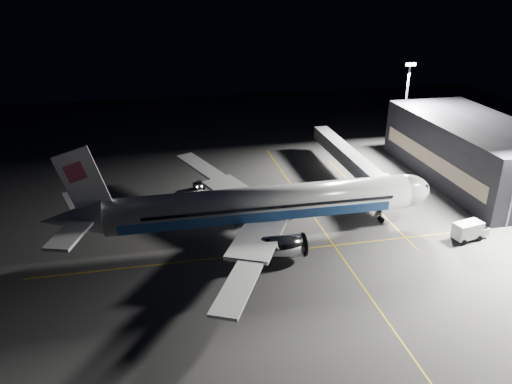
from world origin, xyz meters
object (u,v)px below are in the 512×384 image
Objects in this scene: jet_bridge at (351,160)px; safety_cone_c at (204,203)px; service_truck at (470,230)px; safety_cone_b at (240,209)px; safety_cone_a at (291,217)px; floodlight_mast_north at (406,100)px; airliner at (256,205)px; baggage_tug at (199,185)px.

safety_cone_c is (-30.00, -5.36, -4.26)m from jet_bridge.
service_truck is 9.61× the size of safety_cone_b.
floodlight_mast_north is at bearing 39.46° from safety_cone_a.
safety_cone_a is (7.08, 4.00, -4.84)m from airliner.
airliner is at bearing -141.96° from jet_bridge.
safety_cone_a is at bearing -31.95° from safety_cone_b.
service_truck is 37.81m from safety_cone_b.
airliner is 9.89× the size of service_truck.
service_truck is (9.49, -26.48, -2.97)m from jet_bridge.
service_truck is at bearing -101.90° from floodlight_mast_north.
safety_cone_b is 1.00× the size of safety_cone_c.
floodlight_mast_north is 3.33× the size of service_truck.
service_truck is at bearing -40.56° from baggage_tug.
safety_cone_a is (14.09, -16.47, -0.39)m from baggage_tug.
airliner is at bearing 154.03° from service_truck.
floodlight_mast_north is 31.52× the size of safety_cone_a.
jet_bridge is at bearing 98.24° from service_truck.
baggage_tug is 3.47× the size of safety_cone_a.
jet_bridge is at bearing -9.02° from baggage_tug.
floodlight_mast_north is at bearing 66.63° from service_truck.
jet_bridge is 15.09× the size of baggage_tug.
safety_cone_a is 1.02× the size of safety_cone_c.
service_truck reaches higher than safety_cone_c.
baggage_tug is (-30.09, 2.41, -3.86)m from jet_bridge.
safety_cone_a is 16.48m from safety_cone_c.
airliner is at bearing -142.09° from floodlight_mast_north.
safety_cone_b is at bearing -66.61° from baggage_tug.
safety_cone_a reaches higher than safety_cone_b.
safety_cone_a is 1.01× the size of safety_cone_b.
baggage_tug is (-48.09, -11.52, -11.65)m from floodlight_mast_north.
floodlight_mast_north reaches higher than service_truck.
baggage_tug is (-7.01, 20.47, -4.44)m from airliner.
safety_cone_b reaches higher than safety_cone_c.
service_truck is (-8.51, -40.41, -10.76)m from floodlight_mast_north.
jet_bridge is at bearing 41.30° from safety_cone_a.
service_truck is at bearing -70.29° from jet_bridge.
airliner is at bearing -75.53° from baggage_tug.
service_truck is at bearing -14.50° from airliner.
safety_cone_b is (-8.04, 5.01, -0.00)m from safety_cone_a.
jet_bridge is at bearing -142.26° from floodlight_mast_north.
safety_cone_a is at bearing -138.70° from jet_bridge.
airliner is 26.98× the size of baggage_tug.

